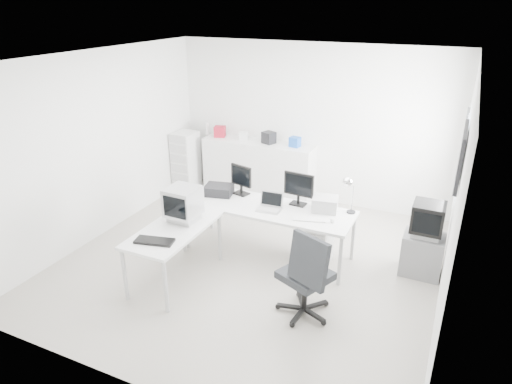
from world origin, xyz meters
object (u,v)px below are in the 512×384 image
at_px(lcd_monitor_large, 299,190).
at_px(tv_cabinet, 422,254).
at_px(drawer_pedestal, 316,244).
at_px(office_chair, 306,271).
at_px(inkjet_printer, 219,190).
at_px(lcd_monitor_small, 241,180).
at_px(crt_monitor, 183,203).
at_px(laser_printer, 325,204).
at_px(laptop, 269,203).
at_px(sideboard, 259,169).
at_px(side_desk, 175,254).
at_px(main_desk, 268,230).
at_px(crt_tv, 428,220).
at_px(filing_cabinet, 186,161).

distance_m(lcd_monitor_large, tv_cabinet, 1.87).
height_order(drawer_pedestal, office_chair, office_chair).
relative_size(inkjet_printer, lcd_monitor_small, 0.88).
xyz_separation_m(crt_monitor, tv_cabinet, (2.93, 1.24, -0.71)).
relative_size(laser_printer, crt_monitor, 0.70).
relative_size(drawer_pedestal, office_chair, 0.52).
height_order(office_chair, tv_cabinet, office_chair).
distance_m(laser_printer, office_chair, 1.34).
bearing_deg(crt_monitor, laptop, 41.39).
bearing_deg(sideboard, laptop, -61.96).
height_order(side_desk, sideboard, sideboard).
bearing_deg(main_desk, inkjet_printer, 173.29).
distance_m(inkjet_printer, crt_monitor, 0.97).
relative_size(main_desk, laser_printer, 7.05).
bearing_deg(sideboard, crt_tv, -26.20).
xyz_separation_m(main_desk, filing_cabinet, (-2.42, 1.61, 0.19)).
distance_m(drawer_pedestal, lcd_monitor_small, 1.44).
xyz_separation_m(lcd_monitor_small, crt_monitor, (-0.30, -1.10, 0.01)).
height_order(sideboard, filing_cabinet, filing_cabinet).
xyz_separation_m(laptop, tv_cabinet, (2.03, 0.49, -0.57)).
bearing_deg(lcd_monitor_small, crt_tv, 17.77).
xyz_separation_m(drawer_pedestal, inkjet_printer, (-1.55, 0.05, 0.52)).
distance_m(main_desk, inkjet_printer, 0.97).
bearing_deg(crt_monitor, main_desk, 46.58).
height_order(laser_printer, crt_monitor, crt_monitor).
bearing_deg(office_chair, side_desk, -155.85).
bearing_deg(inkjet_printer, lcd_monitor_small, 13.47).
bearing_deg(laser_printer, tv_cabinet, -3.54).
bearing_deg(filing_cabinet, side_desk, -59.96).
distance_m(lcd_monitor_small, crt_tv, 2.64).
distance_m(lcd_monitor_large, crt_tv, 1.75).
distance_m(laser_printer, crt_tv, 1.34).
distance_m(main_desk, tv_cabinet, 2.12).
bearing_deg(side_desk, sideboard, 93.32).
bearing_deg(filing_cabinet, laser_printer, -23.72).
xyz_separation_m(lcd_monitor_large, tv_cabinet, (1.73, 0.14, -0.69)).
relative_size(laptop, tv_cabinet, 0.57).
relative_size(inkjet_printer, lcd_monitor_large, 0.88).
xyz_separation_m(side_desk, lcd_monitor_small, (0.30, 1.35, 0.60)).
relative_size(laser_printer, sideboard, 0.16).
bearing_deg(laser_printer, side_desk, -151.27).
bearing_deg(filing_cabinet, lcd_monitor_large, -26.20).
relative_size(main_desk, side_desk, 1.71).
distance_m(laptop, crt_monitor, 1.18).
xyz_separation_m(lcd_monitor_large, laptop, (-0.30, -0.35, -0.12)).
bearing_deg(lcd_monitor_small, inkjet_printer, -138.69).
xyz_separation_m(laptop, filing_cabinet, (-2.47, 1.71, -0.29)).
distance_m(crt_tv, filing_cabinet, 4.67).
bearing_deg(drawer_pedestal, laptop, -167.01).
bearing_deg(crt_monitor, side_desk, -88.42).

